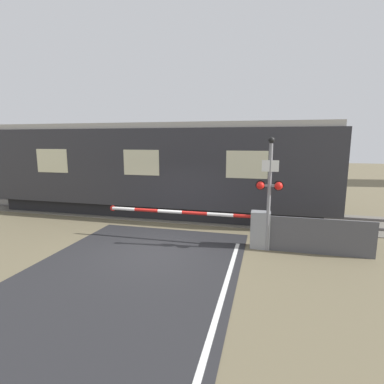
% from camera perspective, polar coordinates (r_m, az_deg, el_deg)
% --- Properties ---
extents(ground_plane, '(80.00, 80.00, 0.00)m').
position_cam_1_polar(ground_plane, '(9.75, -7.00, -10.56)').
color(ground_plane, '#6B6047').
extents(track_bed, '(36.00, 3.20, 0.13)m').
position_cam_1_polar(track_bed, '(13.81, -0.30, -4.23)').
color(track_bed, '#666056').
rests_on(track_bed, ground_plane).
extents(train, '(15.62, 3.03, 4.10)m').
position_cam_1_polar(train, '(13.98, -7.10, 4.50)').
color(train, black).
rests_on(train, ground_plane).
extents(crossing_barrier, '(5.55, 0.44, 1.17)m').
position_cam_1_polar(crossing_barrier, '(9.79, 10.32, -6.49)').
color(crossing_barrier, gray).
rests_on(crossing_barrier, ground_plane).
extents(signal_post, '(0.83, 0.26, 3.48)m').
position_cam_1_polar(signal_post, '(9.29, 14.52, 0.83)').
color(signal_post, gray).
rests_on(signal_post, ground_plane).
extents(roadside_fence, '(3.41, 0.06, 1.10)m').
position_cam_1_polar(roadside_fence, '(9.76, 22.14, -7.81)').
color(roadside_fence, '#4C4C51').
rests_on(roadside_fence, ground_plane).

